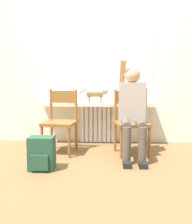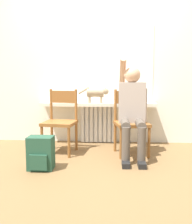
{
  "view_description": "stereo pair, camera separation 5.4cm",
  "coord_description": "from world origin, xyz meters",
  "px_view_note": "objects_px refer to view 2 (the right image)",
  "views": [
    {
      "loc": [
        0.19,
        -2.9,
        0.99
      ],
      "look_at": [
        0.0,
        0.65,
        0.54
      ],
      "focal_mm": 42.0,
      "sensor_mm": 36.0,
      "label": 1
    },
    {
      "loc": [
        0.25,
        -2.89,
        0.99
      ],
      "look_at": [
        0.0,
        0.65,
        0.54
      ],
      "focal_mm": 42.0,
      "sensor_mm": 36.0,
      "label": 2
    }
  ],
  "objects_px": {
    "chair_left": "(61,120)",
    "cat": "(97,93)",
    "backpack": "(41,153)",
    "person": "(132,107)",
    "chair_right": "(131,121)"
  },
  "relations": [
    {
      "from": "chair_left",
      "to": "cat",
      "type": "distance_m",
      "value": 0.73
    },
    {
      "from": "chair_right",
      "to": "backpack",
      "type": "height_order",
      "value": "chair_right"
    },
    {
      "from": "person",
      "to": "cat",
      "type": "distance_m",
      "value": 0.76
    },
    {
      "from": "chair_right",
      "to": "backpack",
      "type": "bearing_deg",
      "value": -157.66
    },
    {
      "from": "backpack",
      "to": "cat",
      "type": "bearing_deg",
      "value": 64.59
    },
    {
      "from": "cat",
      "to": "backpack",
      "type": "relative_size",
      "value": 1.25
    },
    {
      "from": "backpack",
      "to": "chair_left",
      "type": "bearing_deg",
      "value": 83.14
    },
    {
      "from": "chair_right",
      "to": "cat",
      "type": "xyz_separation_m",
      "value": [
        -0.48,
        0.45,
        0.35
      ]
    },
    {
      "from": "chair_left",
      "to": "chair_right",
      "type": "xyz_separation_m",
      "value": [
        0.94,
        -0.0,
        0.0
      ]
    },
    {
      "from": "chair_left",
      "to": "chair_right",
      "type": "bearing_deg",
      "value": 6.79
    },
    {
      "from": "chair_left",
      "to": "cat",
      "type": "height_order",
      "value": "cat"
    },
    {
      "from": "person",
      "to": "backpack",
      "type": "bearing_deg",
      "value": -151.12
    },
    {
      "from": "cat",
      "to": "chair_left",
      "type": "bearing_deg",
      "value": -135.56
    },
    {
      "from": "chair_right",
      "to": "cat",
      "type": "height_order",
      "value": "cat"
    },
    {
      "from": "chair_left",
      "to": "cat",
      "type": "xyz_separation_m",
      "value": [
        0.46,
        0.45,
        0.35
      ]
    }
  ]
}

